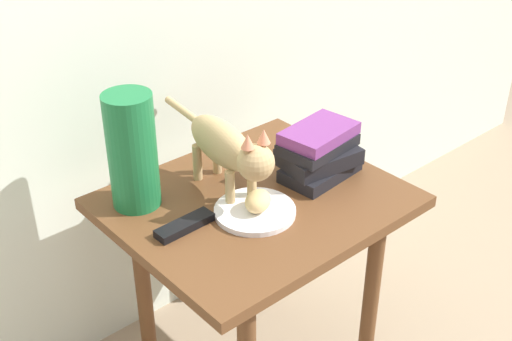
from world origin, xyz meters
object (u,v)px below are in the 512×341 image
green_vase (132,151)px  tv_remote (185,225)px  side_table (256,228)px  bread_roll (258,201)px  book_stack (319,153)px  plate (255,211)px  cat (228,147)px

green_vase → tv_remote: (0.02, -0.17, -0.14)m
side_table → bread_roll: 0.15m
side_table → book_stack: size_ratio=3.17×
book_stack → green_vase: bearing=155.2°
plate → book_stack: book_stack is taller
book_stack → green_vase: green_vase is taller
bread_roll → tv_remote: bearing=157.9°
cat → tv_remote: size_ratio=3.18×
cat → green_vase: size_ratio=1.62×
book_stack → green_vase: size_ratio=0.75×
side_table → tv_remote: 0.24m
side_table → cat: (-0.04, 0.06, 0.23)m
book_stack → tv_remote: book_stack is taller
bread_roll → tv_remote: (-0.17, 0.07, -0.03)m
side_table → green_vase: size_ratio=2.37×
plate → cat: size_ratio=0.42×
cat → bread_roll: bearing=-94.2°
green_vase → tv_remote: size_ratio=1.96×
plate → tv_remote: bearing=159.9°
plate → book_stack: (0.25, 0.03, 0.06)m
bread_roll → tv_remote: size_ratio=0.53×
side_table → bread_roll: size_ratio=8.74×
cat → tv_remote: cat is taller
plate → book_stack: 0.26m
bread_roll → green_vase: 0.32m
side_table → bread_roll: (-0.05, -0.06, 0.13)m
side_table → book_stack: book_stack is taller
bread_roll → side_table: bearing=52.5°
side_table → book_stack: bearing=-7.0°
book_stack → tv_remote: bearing=175.4°
bread_roll → book_stack: book_stack is taller
side_table → tv_remote: (-0.21, 0.01, 0.10)m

